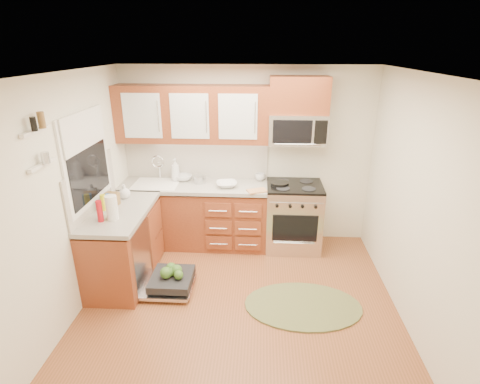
# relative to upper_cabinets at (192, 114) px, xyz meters

# --- Properties ---
(floor) EXTENTS (3.50, 3.50, 0.00)m
(floor) POSITION_rel_upper_cabinets_xyz_m (0.73, -1.57, -1.88)
(floor) COLOR brown
(floor) RESTS_ON ground
(ceiling) EXTENTS (3.50, 3.50, 0.00)m
(ceiling) POSITION_rel_upper_cabinets_xyz_m (0.73, -1.57, 0.62)
(ceiling) COLOR white
(ceiling) RESTS_ON ground
(wall_back) EXTENTS (3.50, 0.04, 2.50)m
(wall_back) POSITION_rel_upper_cabinets_xyz_m (0.73, 0.18, -0.62)
(wall_back) COLOR silver
(wall_back) RESTS_ON ground
(wall_front) EXTENTS (3.50, 0.04, 2.50)m
(wall_front) POSITION_rel_upper_cabinets_xyz_m (0.73, -3.33, -0.62)
(wall_front) COLOR silver
(wall_front) RESTS_ON ground
(wall_left) EXTENTS (0.04, 3.50, 2.50)m
(wall_left) POSITION_rel_upper_cabinets_xyz_m (-1.02, -1.57, -0.62)
(wall_left) COLOR silver
(wall_left) RESTS_ON ground
(wall_right) EXTENTS (0.04, 3.50, 2.50)m
(wall_right) POSITION_rel_upper_cabinets_xyz_m (2.48, -1.57, -0.62)
(wall_right) COLOR silver
(wall_right) RESTS_ON ground
(base_cabinet_back) EXTENTS (2.05, 0.60, 0.85)m
(base_cabinet_back) POSITION_rel_upper_cabinets_xyz_m (0.00, -0.12, -1.45)
(base_cabinet_back) COLOR maroon
(base_cabinet_back) RESTS_ON ground
(base_cabinet_left) EXTENTS (0.60, 1.25, 0.85)m
(base_cabinet_left) POSITION_rel_upper_cabinets_xyz_m (-0.72, -1.05, -1.45)
(base_cabinet_left) COLOR maroon
(base_cabinet_left) RESTS_ON ground
(countertop_back) EXTENTS (2.07, 0.64, 0.05)m
(countertop_back) POSITION_rel_upper_cabinets_xyz_m (0.00, -0.14, -0.97)
(countertop_back) COLOR #9E9990
(countertop_back) RESTS_ON base_cabinet_back
(countertop_left) EXTENTS (0.64, 1.27, 0.05)m
(countertop_left) POSITION_rel_upper_cabinets_xyz_m (-0.71, -1.05, -0.97)
(countertop_left) COLOR #9E9990
(countertop_left) RESTS_ON base_cabinet_left
(backsplash_back) EXTENTS (2.05, 0.02, 0.57)m
(backsplash_back) POSITION_rel_upper_cabinets_xyz_m (0.00, 0.16, -0.67)
(backsplash_back) COLOR beige
(backsplash_back) RESTS_ON ground
(backsplash_left) EXTENTS (0.02, 1.25, 0.57)m
(backsplash_left) POSITION_rel_upper_cabinets_xyz_m (-1.01, -1.05, -0.67)
(backsplash_left) COLOR beige
(backsplash_left) RESTS_ON ground
(upper_cabinets) EXTENTS (2.05, 0.35, 0.75)m
(upper_cabinets) POSITION_rel_upper_cabinets_xyz_m (0.00, 0.00, 0.00)
(upper_cabinets) COLOR maroon
(upper_cabinets) RESTS_ON ground
(cabinet_over_mw) EXTENTS (0.76, 0.35, 0.47)m
(cabinet_over_mw) POSITION_rel_upper_cabinets_xyz_m (1.41, 0.00, 0.26)
(cabinet_over_mw) COLOR maroon
(cabinet_over_mw) RESTS_ON ground
(range) EXTENTS (0.76, 0.64, 0.95)m
(range) POSITION_rel_upper_cabinets_xyz_m (1.41, -0.15, -1.40)
(range) COLOR silver
(range) RESTS_ON ground
(microwave) EXTENTS (0.76, 0.38, 0.40)m
(microwave) POSITION_rel_upper_cabinets_xyz_m (1.41, -0.02, -0.18)
(microwave) COLOR silver
(microwave) RESTS_ON ground
(sink) EXTENTS (0.62, 0.50, 0.26)m
(sink) POSITION_rel_upper_cabinets_xyz_m (-0.52, -0.16, -1.07)
(sink) COLOR white
(sink) RESTS_ON ground
(dishwasher) EXTENTS (0.70, 0.60, 0.20)m
(dishwasher) POSITION_rel_upper_cabinets_xyz_m (-0.13, -1.27, -1.77)
(dishwasher) COLOR silver
(dishwasher) RESTS_ON ground
(window) EXTENTS (0.03, 1.05, 1.05)m
(window) POSITION_rel_upper_cabinets_xyz_m (-1.01, -1.07, -0.32)
(window) COLOR white
(window) RESTS_ON ground
(window_blind) EXTENTS (0.02, 0.96, 0.40)m
(window_blind) POSITION_rel_upper_cabinets_xyz_m (-0.98, -1.07, 0.00)
(window_blind) COLOR white
(window_blind) RESTS_ON ground
(shelf_upper) EXTENTS (0.04, 0.40, 0.03)m
(shelf_upper) POSITION_rel_upper_cabinets_xyz_m (-0.99, -1.92, 0.17)
(shelf_upper) COLOR white
(shelf_upper) RESTS_ON ground
(shelf_lower) EXTENTS (0.04, 0.40, 0.03)m
(shelf_lower) POSITION_rel_upper_cabinets_xyz_m (-0.99, -1.92, -0.12)
(shelf_lower) COLOR white
(shelf_lower) RESTS_ON ground
(rug) EXTENTS (1.39, 0.99, 0.02)m
(rug) POSITION_rel_upper_cabinets_xyz_m (1.44, -1.51, -1.86)
(rug) COLOR olive
(rug) RESTS_ON ground
(skillet) EXTENTS (0.29, 0.29, 0.05)m
(skillet) POSITION_rel_upper_cabinets_xyz_m (1.19, -0.17, -0.90)
(skillet) COLOR black
(skillet) RESTS_ON range
(stock_pot) EXTENTS (0.22, 0.22, 0.10)m
(stock_pot) POSITION_rel_upper_cabinets_xyz_m (0.08, -0.07, -0.90)
(stock_pot) COLOR silver
(stock_pot) RESTS_ON countertop_back
(cutting_board) EXTENTS (0.30, 0.25, 0.02)m
(cutting_board) POSITION_rel_upper_cabinets_xyz_m (0.89, -0.35, -0.94)
(cutting_board) COLOR tan
(cutting_board) RESTS_ON countertop_back
(canister) EXTENTS (0.10, 0.10, 0.14)m
(canister) POSITION_rel_upper_cabinets_xyz_m (-0.27, 0.07, -0.88)
(canister) COLOR silver
(canister) RESTS_ON countertop_back
(paper_towel_roll) EXTENTS (0.16, 0.16, 0.28)m
(paper_towel_roll) POSITION_rel_upper_cabinets_xyz_m (-0.70, -1.29, -0.81)
(paper_towel_roll) COLOR white
(paper_towel_roll) RESTS_ON countertop_left
(mustard_bottle) EXTENTS (0.07, 0.07, 0.19)m
(mustard_bottle) POSITION_rel_upper_cabinets_xyz_m (-0.90, -1.07, -0.85)
(mustard_bottle) COLOR yellow
(mustard_bottle) RESTS_ON countertop_left
(red_bottle) EXTENTS (0.07, 0.07, 0.24)m
(red_bottle) POSITION_rel_upper_cabinets_xyz_m (-0.81, -1.36, -0.83)
(red_bottle) COLOR red
(red_bottle) RESTS_ON countertop_left
(wooden_box) EXTENTS (0.17, 0.14, 0.15)m
(wooden_box) POSITION_rel_upper_cabinets_xyz_m (-0.85, -0.90, -0.87)
(wooden_box) COLOR brown
(wooden_box) RESTS_ON countertop_left
(blue_carton) EXTENTS (0.12, 0.09, 0.16)m
(blue_carton) POSITION_rel_upper_cabinets_xyz_m (-0.86, -0.98, -0.87)
(blue_carton) COLOR blue
(blue_carton) RESTS_ON countertop_left
(bowl_a) EXTENTS (0.32, 0.32, 0.07)m
(bowl_a) POSITION_rel_upper_cabinets_xyz_m (0.47, -0.20, -0.92)
(bowl_a) COLOR #999999
(bowl_a) RESTS_ON countertop_back
(bowl_b) EXTENTS (0.28, 0.28, 0.08)m
(bowl_b) POSITION_rel_upper_cabinets_xyz_m (-0.17, 0.03, -0.91)
(bowl_b) COLOR #999999
(bowl_b) RESTS_ON countertop_back
(cup) EXTENTS (0.15, 0.15, 0.11)m
(cup) POSITION_rel_upper_cabinets_xyz_m (0.93, 0.07, -0.90)
(cup) COLOR #999999
(cup) RESTS_ON countertop_back
(soap_bottle_a) EXTENTS (0.15, 0.15, 0.32)m
(soap_bottle_a) POSITION_rel_upper_cabinets_xyz_m (-0.27, -0.01, -0.79)
(soap_bottle_a) COLOR #999999
(soap_bottle_a) RESTS_ON countertop_back
(soap_bottle_b) EXTENTS (0.11, 0.11, 0.19)m
(soap_bottle_b) POSITION_rel_upper_cabinets_xyz_m (-0.90, -0.80, -0.86)
(soap_bottle_b) COLOR #999999
(soap_bottle_b) RESTS_ON countertop_left
(soap_bottle_c) EXTENTS (0.18, 0.18, 0.18)m
(soap_bottle_c) POSITION_rel_upper_cabinets_xyz_m (-0.78, -0.68, -0.86)
(soap_bottle_c) COLOR #999999
(soap_bottle_c) RESTS_ON countertop_left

